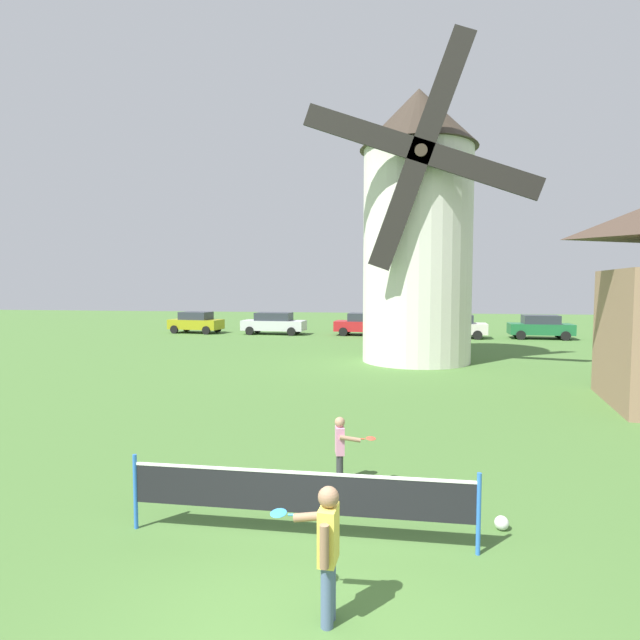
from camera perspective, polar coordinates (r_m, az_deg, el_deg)
ground_plane at (r=6.05m, az=-1.76°, el=-31.97°), size 120.00×120.00×0.00m
windmill at (r=24.13m, az=10.82°, el=10.59°), size 9.53×5.67×13.64m
tennis_net at (r=7.44m, az=-2.45°, el=-18.72°), size 4.88×0.06×1.10m
player_near at (r=5.82m, az=0.73°, el=-23.93°), size 0.79×0.61×1.47m
player_far at (r=9.34m, az=2.38°, el=-13.90°), size 0.76×0.40×1.21m
stray_ball at (r=8.39m, az=19.62°, el=-20.56°), size 0.20×0.20×0.20m
parked_car_mustard at (r=38.70m, az=-13.68°, el=-0.22°), size 3.99×2.27×1.56m
parked_car_silver at (r=36.75m, az=-5.18°, el=-0.34°), size 4.58×2.08×1.56m
parked_car_red at (r=35.97m, az=5.17°, el=-0.43°), size 4.47×2.13×1.56m
parked_car_cream at (r=35.24m, az=14.80°, el=-0.64°), size 4.22×2.06×1.56m
parked_car_green at (r=36.51m, az=23.39°, el=-0.68°), size 4.05×2.05×1.56m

